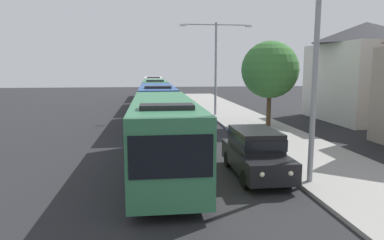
# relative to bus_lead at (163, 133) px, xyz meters

# --- Properties ---
(bus_lead) EXTENTS (2.58, 10.56, 3.21)m
(bus_lead) POSITION_rel_bus_lead_xyz_m (0.00, 0.00, 0.00)
(bus_lead) COLOR #33724C
(bus_lead) RESTS_ON ground_plane
(bus_second_in_line) EXTENTS (2.58, 10.94, 3.21)m
(bus_second_in_line) POSITION_rel_bus_lead_xyz_m (0.00, 11.85, 0.00)
(bus_second_in_line) COLOR #284C8C
(bus_second_in_line) RESTS_ON ground_plane
(bus_middle) EXTENTS (2.58, 11.50, 3.21)m
(bus_middle) POSITION_rel_bus_lead_xyz_m (0.00, 23.90, 0.00)
(bus_middle) COLOR #33724C
(bus_middle) RESTS_ON ground_plane
(bus_fourth_in_line) EXTENTS (2.58, 11.24, 3.21)m
(bus_fourth_in_line) POSITION_rel_bus_lead_xyz_m (0.00, 36.99, 0.00)
(bus_fourth_in_line) COLOR silver
(bus_fourth_in_line) RESTS_ON ground_plane
(white_suv) EXTENTS (1.86, 4.76, 1.90)m
(white_suv) POSITION_rel_bus_lead_xyz_m (3.70, -0.97, -0.66)
(white_suv) COLOR black
(white_suv) RESTS_ON ground_plane
(streetlamp_near) EXTENTS (6.44, 0.28, 8.35)m
(streetlamp_near) POSITION_rel_bus_lead_xyz_m (5.40, -2.36, 3.60)
(streetlamp_near) COLOR gray
(streetlamp_near) RESTS_ON sidewalk
(streetlamp_mid) EXTENTS (6.43, 0.28, 8.23)m
(streetlamp_mid) POSITION_rel_bus_lead_xyz_m (5.40, 16.70, 3.54)
(streetlamp_mid) COLOR gray
(streetlamp_mid) RESTS_ON sidewalk
(roadside_tree) EXTENTS (4.12, 4.12, 6.17)m
(roadside_tree) POSITION_rel_bus_lead_xyz_m (8.11, 10.05, 2.57)
(roadside_tree) COLOR #4C3823
(roadside_tree) RESTS_ON sidewalk
(house_distant_gabled) EXTENTS (6.65, 9.31, 8.09)m
(house_distant_gabled) POSITION_rel_bus_lead_xyz_m (17.06, 12.74, 2.42)
(house_distant_gabled) COLOR beige
(house_distant_gabled) RESTS_ON ground_plane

